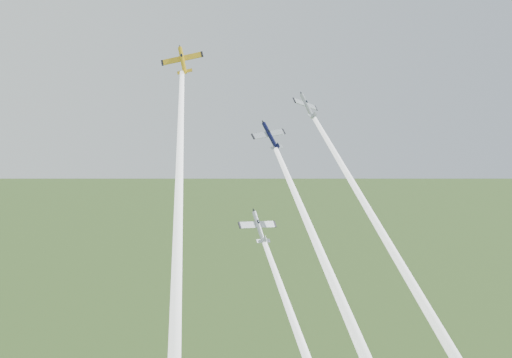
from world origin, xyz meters
name	(u,v)px	position (x,y,z in m)	size (l,w,h in m)	color
plane_yellow	(182,60)	(-10.86, 5.68, 115.99)	(8.76, 8.69, 1.37)	gold
smoke_trail_yellow	(178,238)	(-21.02, -16.41, 83.82)	(2.44, 2.44, 74.25)	white
plane_navy	(270,136)	(4.65, -3.55, 100.53)	(8.24, 8.18, 1.29)	#0C0F36
smoke_trail_navy	(329,272)	(6.72, -22.21, 75.69)	(2.44, 2.44, 55.87)	white
plane_silver_right	(307,106)	(16.64, 1.11, 106.74)	(8.35, 8.29, 1.31)	#A6ADB4
smoke_trail_silver_right	(394,253)	(24.12, -20.07, 77.02)	(2.44, 2.44, 68.12)	white
plane_silver_low	(259,227)	(-1.84, -10.56, 83.12)	(8.57, 8.50, 1.34)	silver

